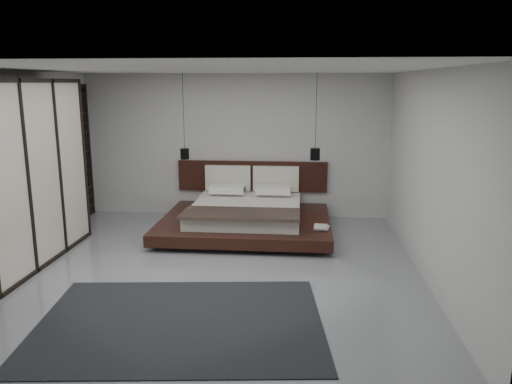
# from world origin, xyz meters

# --- Properties ---
(floor) EXTENTS (6.00, 6.00, 0.00)m
(floor) POSITION_xyz_m (0.00, 0.00, 0.00)
(floor) COLOR gray
(floor) RESTS_ON ground
(ceiling) EXTENTS (6.00, 6.00, 0.00)m
(ceiling) POSITION_xyz_m (0.00, 0.00, 2.80)
(ceiling) COLOR white
(ceiling) RESTS_ON wall_back
(wall_back) EXTENTS (6.00, 0.00, 6.00)m
(wall_back) POSITION_xyz_m (0.00, 3.00, 1.40)
(wall_back) COLOR beige
(wall_back) RESTS_ON floor
(wall_front) EXTENTS (6.00, 0.00, 6.00)m
(wall_front) POSITION_xyz_m (0.00, -3.00, 1.40)
(wall_front) COLOR beige
(wall_front) RESTS_ON floor
(wall_left) EXTENTS (0.00, 6.00, 6.00)m
(wall_left) POSITION_xyz_m (-3.00, 0.00, 1.40)
(wall_left) COLOR beige
(wall_left) RESTS_ON floor
(wall_right) EXTENTS (0.00, 6.00, 6.00)m
(wall_right) POSITION_xyz_m (3.00, 0.00, 1.40)
(wall_right) COLOR beige
(wall_right) RESTS_ON floor
(lattice_screen) EXTENTS (0.05, 0.90, 2.60)m
(lattice_screen) POSITION_xyz_m (-2.95, 2.45, 1.30)
(lattice_screen) COLOR black
(lattice_screen) RESTS_ON floor
(bed) EXTENTS (2.96, 2.47, 1.11)m
(bed) POSITION_xyz_m (0.34, 1.90, 0.30)
(bed) COLOR black
(bed) RESTS_ON floor
(book_lower) EXTENTS (0.27, 0.34, 0.03)m
(book_lower) POSITION_xyz_m (1.55, 1.22, 0.29)
(book_lower) COLOR #99724C
(book_lower) RESTS_ON bed
(book_upper) EXTENTS (0.23, 0.31, 0.02)m
(book_upper) POSITION_xyz_m (1.53, 1.19, 0.31)
(book_upper) COLOR #99724C
(book_upper) RESTS_ON book_lower
(pendant_left) EXTENTS (0.16, 0.16, 1.58)m
(pendant_left) POSITION_xyz_m (-0.88, 2.38, 1.33)
(pendant_left) COLOR black
(pendant_left) RESTS_ON ceiling
(pendant_right) EXTENTS (0.18, 0.18, 1.56)m
(pendant_right) POSITION_xyz_m (1.55, 2.38, 1.35)
(pendant_right) COLOR black
(pendant_right) RESTS_ON ceiling
(wardrobe) EXTENTS (0.64, 2.73, 2.68)m
(wardrobe) POSITION_xyz_m (-2.70, 0.04, 1.34)
(wardrobe) COLOR beige
(wardrobe) RESTS_ON floor
(rug) EXTENTS (3.37, 2.57, 0.01)m
(rug) POSITION_xyz_m (-0.01, -1.70, 0.01)
(rug) COLOR black
(rug) RESTS_ON floor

